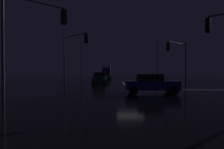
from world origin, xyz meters
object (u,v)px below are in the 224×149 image
sedan_red (105,75)px  sedan_blue_crossing (151,84)px  sedan_silver (105,75)px  streetlamp_left_far (81,56)px  sedan_green (100,78)px  streetlamp_right_far (157,56)px  sedan_gray (106,76)px  traffic_signal_sw (31,28)px  traffic_signal_nw (73,49)px  traffic_signal_ne (178,54)px  box_truck (106,71)px  sedan_black (102,77)px  sedan_orange (107,74)px

sedan_red → sedan_blue_crossing: (4.83, -37.55, 0.00)m
sedan_silver → streetlamp_left_far: 7.05m
sedan_green → streetlamp_right_far: (12.26, 18.87, 4.39)m
sedan_gray → traffic_signal_sw: bearing=-97.3°
sedan_green → traffic_signal_nw: traffic_signal_nw is taller
traffic_signal_nw → traffic_signal_ne: traffic_signal_nw is taller
sedan_red → box_truck: 13.36m
sedan_blue_crossing → sedan_gray: bearing=99.3°
traffic_signal_nw → traffic_signal_ne: (13.33, -0.03, -0.64)m
traffic_signal_sw → streetlamp_left_far: size_ratio=0.73×
sedan_black → sedan_gray: same height
sedan_red → sedan_black: bearing=-90.3°
traffic_signal_ne → traffic_signal_nw: bearing=179.9°
streetlamp_right_far → streetlamp_left_far: size_ratio=1.00×
sedan_gray → traffic_signal_ne: (9.60, -16.83, 3.09)m
sedan_silver → traffic_signal_ne: bearing=-65.9°
sedan_green → box_truck: 37.23m
sedan_orange → streetlamp_left_far: streetlamp_left_far is taller
sedan_green → sedan_silver: same height
sedan_silver → streetlamp_right_far: size_ratio=0.48×
sedan_green → streetlamp_right_far: 22.93m
sedan_red → traffic_signal_nw: bearing=-96.8°
sedan_orange → streetlamp_right_far: size_ratio=0.48×
sedan_black → traffic_signal_sw: bearing=-98.0°
sedan_silver → traffic_signal_nw: bearing=-98.7°
sedan_orange → traffic_signal_nw: bearing=-96.1°
sedan_black → streetlamp_left_far: 13.96m
sedan_silver → streetlamp_left_far: bearing=175.5°
traffic_signal_sw → streetlamp_right_far: 39.37m
traffic_signal_sw → sedan_gray: bearing=82.7°
sedan_green → sedan_black: size_ratio=1.00×
sedan_green → box_truck: box_truck is taller
box_truck → sedan_orange: bearing=-87.7°
sedan_black → box_truck: box_truck is taller
sedan_orange → streetlamp_right_far: streetlamp_right_far is taller
sedan_green → sedan_gray: bearing=87.6°
sedan_red → sedan_blue_crossing: bearing=-82.7°
traffic_signal_nw → streetlamp_left_far: size_ratio=0.73×
traffic_signal_ne → sedan_orange: bearing=106.5°
sedan_blue_crossing → sedan_green: bearing=109.8°
sedan_gray → traffic_signal_nw: traffic_signal_nw is taller
sedan_black → sedan_orange: (0.35, 22.57, 0.00)m
sedan_gray → sedan_red: size_ratio=1.00×
sedan_red → streetlamp_left_far: streetlamp_left_far is taller
sedan_black → traffic_signal_nw: size_ratio=0.66×
sedan_red → traffic_signal_ne: bearing=-70.0°
traffic_signal_nw → streetlamp_right_far: size_ratio=0.73×
sedan_blue_crossing → streetlamp_left_far: size_ratio=0.48×
sedan_black → sedan_orange: bearing=89.1°
sedan_green → sedan_orange: size_ratio=1.00×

